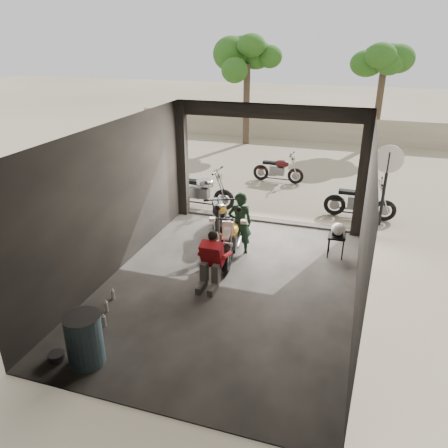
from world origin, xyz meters
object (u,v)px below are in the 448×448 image
Objects in this scene: stool at (337,239)px; helmet at (338,229)px; main_bike at (232,234)px; outside_bike_a at (201,188)px; sign_post at (387,173)px; outside_bike_b at (278,167)px; rider at (240,224)px; oil_drum at (85,340)px; left_bike at (219,215)px; mechanic at (210,263)px; outside_bike_c at (360,199)px.

helmet is (0.01, 0.03, 0.23)m from stool.
outside_bike_a is (-1.80, 2.82, 0.00)m from main_bike.
outside_bike_b is at bearing 134.50° from sign_post.
rider is at bearing -155.17° from helmet.
oil_drum is at bearing 52.72° from rider.
left_bike is 1.67× the size of mechanic.
outside_bike_c is at bearing 92.02° from helmet.
oil_drum is at bearing -113.19° from main_bike.
oil_drum is (-3.44, -4.89, -0.25)m from helmet.
main_bike is at bearing 74.27° from oil_drum.
main_bike is at bearing -161.11° from stool.
outside_bike_a is 4.55m from outside_bike_c.
outside_bike_a is 3.55m from outside_bike_b.
outside_bike_b is 2.89× the size of stool.
outside_bike_a reaches higher than stool.
helmet is at bearing 11.96° from main_bike.
main_bike is at bearing -176.53° from outside_bike_b.
helmet is 2.56m from sign_post.
stool is 5.95m from oil_drum.
sign_post reaches higher than outside_bike_c.
outside_bike_b is at bearing 83.98° from oil_drum.
rider is 1.33× the size of mechanic.
main_bike is 3.40× the size of stool.
outside_bike_c is 1.49× the size of mechanic.
main_bike is 1.01× the size of outside_bike_a.
outside_bike_b is 5.65m from helmet.
rider is 4.26m from sign_post.
sign_post is at bearing 4.29° from left_bike.
left_bike is at bearing 176.88° from outside_bike_b.
helmet is (2.39, -5.12, 0.16)m from outside_bike_b.
rider is (0.10, 0.28, 0.15)m from main_bike.
rider is (1.90, -2.53, 0.15)m from outside_bike_a.
sign_post is (3.32, 4.41, 0.90)m from mechanic.
oil_drum reaches higher than stool.
sign_post is at bearing 58.15° from oil_drum.
outside_bike_b is at bearing 114.76° from stool.
left_bike is 0.86× the size of sign_post.
left_bike is 2.88m from stool.
oil_drum is (-1.25, -4.37, -0.33)m from rider.
oil_drum is at bearing 153.82° from outside_bike_c.
oil_drum is (0.65, -6.90, -0.18)m from outside_bike_a.
outside_bike_b is 1.36× the size of mechanic.
main_bike is at bearing -142.03° from sign_post.
outside_bike_c is (4.52, 0.57, -0.03)m from outside_bike_a.
left_bike reaches higher than helmet.
sign_post reaches higher than helmet.
left_bike is 4.15m from outside_bike_c.
sign_post is (3.87, 2.15, 0.83)m from left_bike.
outside_bike_a is at bearing 95.37° from oil_drum.
outside_bike_a is at bearing 165.19° from helmet.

